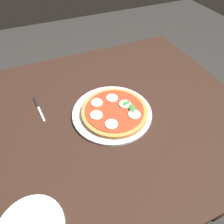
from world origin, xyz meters
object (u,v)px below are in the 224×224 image
at_px(pizza, 115,111).
at_px(knife, 38,106).
at_px(dining_table, 115,124).
at_px(serving_tray, 112,113).

distance_m(pizza, knife, 0.37).
relative_size(dining_table, serving_tray, 3.35).
relative_size(serving_tray, pizza, 1.22).
relative_size(dining_table, pizza, 4.08).
bearing_deg(pizza, serving_tray, -53.78).
bearing_deg(knife, dining_table, 153.18).
relative_size(pizza, knife, 1.70).
bearing_deg(pizza, knife, -31.70).
xyz_separation_m(serving_tray, knife, (0.30, -0.18, -0.00)).
bearing_deg(knife, serving_tray, 149.11).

